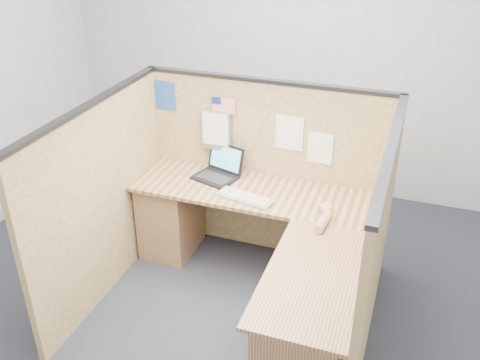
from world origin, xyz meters
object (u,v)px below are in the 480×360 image
at_px(l_desk, 261,259).
at_px(laptop, 218,169).
at_px(keyboard, 245,198).
at_px(mouse, 326,209).

xyz_separation_m(l_desk, laptop, (-0.55, 0.53, 0.40)).
height_order(keyboard, mouse, mouse).
height_order(l_desk, mouse, mouse).
xyz_separation_m(l_desk, mouse, (0.41, 0.26, 0.36)).
bearing_deg(mouse, keyboard, -177.43).
bearing_deg(laptop, l_desk, -27.68).
relative_size(l_desk, keyboard, 4.25).
bearing_deg(laptop, mouse, 0.83).
height_order(laptop, mouse, laptop).
bearing_deg(mouse, laptop, 164.41).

